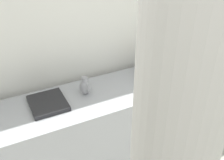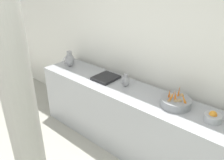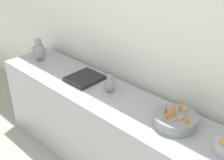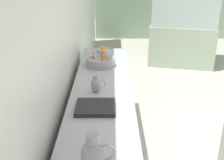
{
  "view_description": "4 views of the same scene",
  "coord_description": "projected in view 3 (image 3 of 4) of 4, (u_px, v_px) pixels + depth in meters",
  "views": [
    {
      "loc": [
        0.3,
        -0.97,
        2.29
      ],
      "look_at": [
        -1.44,
        -0.09,
        1.1
      ],
      "focal_mm": 42.52,
      "sensor_mm": 36.0,
      "label": 1
    },
    {
      "loc": [
        0.62,
        1.41,
        2.36
      ],
      "look_at": [
        -1.4,
        -0.36,
        1.06
      ],
      "focal_mm": 37.13,
      "sensor_mm": 36.0,
      "label": 2
    },
    {
      "loc": [
        0.13,
        1.39,
        2.36
      ],
      "look_at": [
        -1.49,
        -0.16,
        1.14
      ],
      "focal_mm": 46.56,
      "sensor_mm": 36.0,
      "label": 3
    },
    {
      "loc": [
        -1.44,
        -2.83,
        2.14
      ],
      "look_at": [
        -1.44,
        -0.38,
        1.09
      ],
      "focal_mm": 46.19,
      "sensor_mm": 36.0,
      "label": 4
    }
  ],
  "objects": [
    {
      "name": "prep_counter",
      "position": [
        108.0,
        133.0,
        2.97
      ],
      "size": [
        0.6,
        2.83,
        0.92
      ],
      "primitive_type": "cube",
      "color": "#ADAFB5",
      "rests_on": "ground_plane"
    },
    {
      "name": "tile_wall_left",
      "position": [
        185.0,
        39.0,
        2.43
      ],
      "size": [
        0.1,
        9.29,
        3.0
      ],
      "primitive_type": "cube",
      "color": "white",
      "rests_on": "ground_plane"
    },
    {
      "name": "vegetable_colander",
      "position": [
        175.0,
        119.0,
        2.32
      ],
      "size": [
        0.35,
        0.35,
        0.22
      ],
      "color": "gray",
      "rests_on": "prep_counter"
    },
    {
      "name": "counter_sink_basin",
      "position": [
        85.0,
        78.0,
        3.0
      ],
      "size": [
        0.34,
        0.3,
        0.04
      ],
      "primitive_type": "cube",
      "color": "#232326",
      "rests_on": "prep_counter"
    },
    {
      "name": "metal_pitcher_tall",
      "position": [
        39.0,
        51.0,
        3.4
      ],
      "size": [
        0.21,
        0.15,
        0.25
      ],
      "color": "#939399",
      "rests_on": "prep_counter"
    },
    {
      "name": "metal_pitcher_short",
      "position": [
        110.0,
        84.0,
        2.76
      ],
      "size": [
        0.15,
        0.1,
        0.17
      ],
      "color": "#939399",
      "rests_on": "prep_counter"
    }
  ]
}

